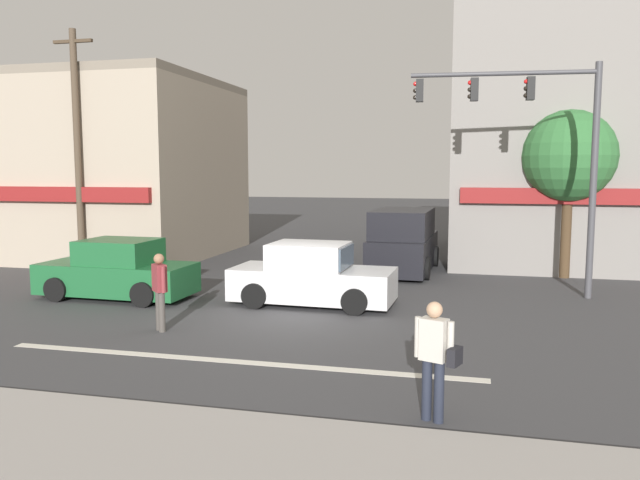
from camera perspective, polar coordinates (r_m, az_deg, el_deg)
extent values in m
plane|color=#3D3D3F|center=(14.73, -2.97, -7.03)|extent=(120.00, 120.00, 0.00)
cube|color=silver|center=(11.54, -8.04, -10.91)|extent=(9.00, 0.24, 0.01)
cube|color=tan|center=(27.55, -21.22, 5.83)|extent=(11.72, 8.31, 6.66)
cube|color=maroon|center=(24.19, -26.91, 3.80)|extent=(11.13, 0.24, 0.50)
cube|color=gray|center=(27.75, -21.52, 13.02)|extent=(11.72, 8.31, 0.30)
cylinder|color=#4C3823|center=(21.19, 21.55, 0.49)|extent=(0.32, 0.32, 2.78)
sphere|color=#337038|center=(21.10, 21.84, 7.16)|extent=(2.86, 2.86, 2.86)
cylinder|color=brown|center=(22.28, -21.28, 7.45)|extent=(0.22, 0.22, 7.96)
cube|color=#473828|center=(22.65, -21.67, 16.53)|extent=(1.40, 0.12, 0.10)
cylinder|color=#47474C|center=(17.96, 23.72, 4.86)|extent=(0.18, 0.18, 6.20)
cylinder|color=#47474C|center=(17.68, 16.37, 14.39)|extent=(4.79, 0.51, 0.12)
cube|color=black|center=(17.73, 18.70, 12.99)|extent=(0.22, 0.26, 0.60)
sphere|color=red|center=(17.74, 18.32, 13.59)|extent=(0.12, 0.12, 0.12)
sphere|color=black|center=(17.71, 18.30, 13.01)|extent=(0.12, 0.12, 0.12)
sphere|color=black|center=(17.69, 18.28, 12.43)|extent=(0.12, 0.12, 0.12)
cube|color=black|center=(17.56, 13.93, 13.21)|extent=(0.22, 0.26, 0.60)
sphere|color=red|center=(17.57, 13.55, 13.80)|extent=(0.12, 0.12, 0.12)
sphere|color=black|center=(17.55, 13.53, 13.22)|extent=(0.12, 0.12, 0.12)
sphere|color=black|center=(17.53, 13.52, 12.64)|extent=(0.12, 0.12, 0.12)
cube|color=black|center=(17.50, 9.10, 13.34)|extent=(0.22, 0.26, 0.60)
sphere|color=red|center=(17.53, 8.71, 13.93)|extent=(0.12, 0.12, 0.12)
sphere|color=black|center=(17.50, 8.70, 13.34)|extent=(0.12, 0.12, 0.12)
sphere|color=black|center=(17.48, 8.69, 12.76)|extent=(0.12, 0.12, 0.12)
cube|color=silver|center=(15.90, -0.65, -4.02)|extent=(4.16, 1.84, 0.80)
cube|color=silver|center=(15.82, -1.00, -1.43)|extent=(1.95, 1.63, 0.64)
cube|color=#475666|center=(15.57, 2.42, -1.57)|extent=(0.11, 1.44, 0.54)
cylinder|color=black|center=(16.46, 4.45, -4.46)|extent=(0.65, 0.20, 0.64)
cylinder|color=black|center=(14.83, 3.17, -5.67)|extent=(0.65, 0.20, 0.64)
cylinder|color=black|center=(17.12, -3.94, -4.02)|extent=(0.65, 0.20, 0.64)
cylinder|color=black|center=(15.56, -6.05, -5.11)|extent=(0.65, 0.20, 0.64)
cube|color=black|center=(21.19, 7.65, -1.09)|extent=(2.01, 4.67, 1.10)
cube|color=black|center=(20.79, 7.58, 1.53)|extent=(1.92, 3.27, 0.90)
cube|color=#475666|center=(22.39, 8.17, 1.88)|extent=(1.66, 0.12, 0.76)
cylinder|color=black|center=(22.77, 5.86, -1.31)|extent=(0.23, 0.73, 0.72)
cylinder|color=black|center=(22.53, 10.48, -1.47)|extent=(0.23, 0.73, 0.72)
cylinder|color=black|center=(20.00, 4.45, -2.39)|extent=(0.23, 0.73, 0.72)
cylinder|color=black|center=(19.72, 9.70, -2.58)|extent=(0.23, 0.73, 0.72)
cube|color=#1E6033|center=(17.60, -18.07, -3.32)|extent=(4.14, 1.81, 0.80)
cube|color=#1E6033|center=(17.44, -17.88, -1.01)|extent=(1.94, 1.61, 0.64)
cube|color=#475666|center=(17.98, -20.47, -0.88)|extent=(0.10, 1.44, 0.54)
cylinder|color=black|center=(17.69, -23.01, -4.19)|extent=(0.64, 0.20, 0.64)
cylinder|color=black|center=(19.03, -19.86, -3.33)|extent=(0.64, 0.20, 0.64)
cylinder|color=black|center=(16.26, -15.92, -4.83)|extent=(0.64, 0.20, 0.64)
cylinder|color=black|center=(17.71, -13.08, -3.83)|extent=(0.64, 0.20, 0.64)
cylinder|color=#232838|center=(8.94, 9.74, -13.31)|extent=(0.14, 0.14, 0.86)
cylinder|color=#232838|center=(8.87, 10.82, -13.49)|extent=(0.14, 0.14, 0.86)
cube|color=beige|center=(8.68, 10.38, -8.93)|extent=(0.41, 0.33, 0.58)
sphere|color=tan|center=(8.59, 10.43, -6.29)|extent=(0.22, 0.22, 0.22)
cylinder|color=beige|center=(8.78, 8.93, -8.73)|extent=(0.09, 0.09, 0.56)
cylinder|color=beige|center=(8.59, 11.85, -9.13)|extent=(0.09, 0.09, 0.56)
cube|color=black|center=(8.58, 12.22, -10.38)|extent=(0.21, 0.30, 0.24)
cylinder|color=#4C4742|center=(13.88, -14.51, -6.25)|extent=(0.14, 0.14, 0.86)
cylinder|color=#4C4742|center=(13.72, -14.26, -6.40)|extent=(0.14, 0.14, 0.86)
cube|color=maroon|center=(13.66, -14.47, -3.37)|extent=(0.41, 0.41, 0.58)
sphere|color=#9E7051|center=(13.60, -14.52, -1.67)|extent=(0.22, 0.22, 0.22)
cylinder|color=maroon|center=(13.88, -14.79, -3.23)|extent=(0.09, 0.09, 0.56)
cylinder|color=maroon|center=(13.44, -14.14, -3.53)|extent=(0.09, 0.09, 0.56)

